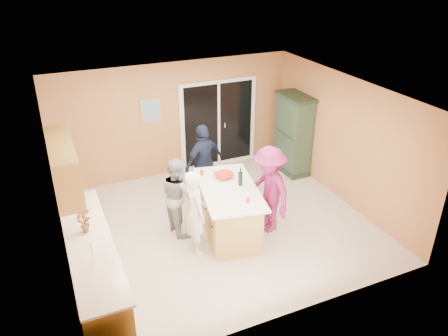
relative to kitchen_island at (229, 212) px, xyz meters
name	(u,v)px	position (x,y,z in m)	size (l,w,h in m)	color
floor	(219,225)	(-0.07, 0.29, -0.45)	(5.50, 5.50, 0.00)	beige
ceiling	(218,94)	(-0.07, 0.29, 2.15)	(5.50, 5.00, 0.10)	silver
wall_back	(175,120)	(-0.07, 2.79, 0.85)	(5.50, 0.10, 2.60)	#E39E5D
wall_front	(293,241)	(-0.07, -2.21, 0.85)	(5.50, 0.10, 2.60)	#E39E5D
wall_left	(57,196)	(-2.82, 0.29, 0.85)	(0.10, 5.00, 2.60)	#E39E5D
wall_right	(344,140)	(2.68, 0.29, 0.85)	(0.10, 5.00, 2.60)	#E39E5D
left_cabinet_run	(94,274)	(-2.52, -0.76, 0.02)	(0.65, 3.05, 1.24)	tan
upper_cabinets	(64,166)	(-2.65, 0.09, 1.43)	(0.35, 1.60, 0.75)	tan
sliding_door	(218,124)	(0.98, 2.76, 0.60)	(1.90, 0.07, 2.10)	white
framed_picture	(151,110)	(-0.62, 2.77, 1.15)	(0.46, 0.04, 0.56)	tan
kitchen_island	(229,212)	(0.00, 0.00, 0.00)	(1.31, 1.96, 0.95)	tan
green_hutch	(293,135)	(2.42, 1.75, 0.46)	(0.53, 1.01, 1.86)	#1E3121
woman_white	(196,212)	(-0.72, -0.24, 0.33)	(0.56, 0.37, 1.55)	white
woman_grey	(178,196)	(-0.81, 0.45, 0.29)	(0.72, 0.56, 1.48)	#949496
woman_navy	(204,162)	(0.07, 1.39, 0.38)	(0.96, 0.40, 1.64)	#192238
woman_magenta	(269,190)	(0.72, -0.17, 0.39)	(1.08, 0.62, 1.67)	#871D55
serving_bowl	(224,176)	(0.08, 0.39, 0.55)	(0.34, 0.34, 0.08)	red
tulip_vase	(84,220)	(-2.52, -0.35, 0.71)	(0.23, 0.15, 0.43)	#B31124
tumbler_near	(248,200)	(0.08, -0.60, 0.55)	(0.07, 0.07, 0.10)	red
tumbler_far	(202,173)	(-0.26, 0.65, 0.55)	(0.07, 0.07, 0.10)	red
wine_bottle	(240,178)	(0.23, 0.01, 0.64)	(0.08, 0.08, 0.34)	black
white_plate	(247,205)	(0.04, -0.65, 0.51)	(0.23, 0.23, 0.02)	white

